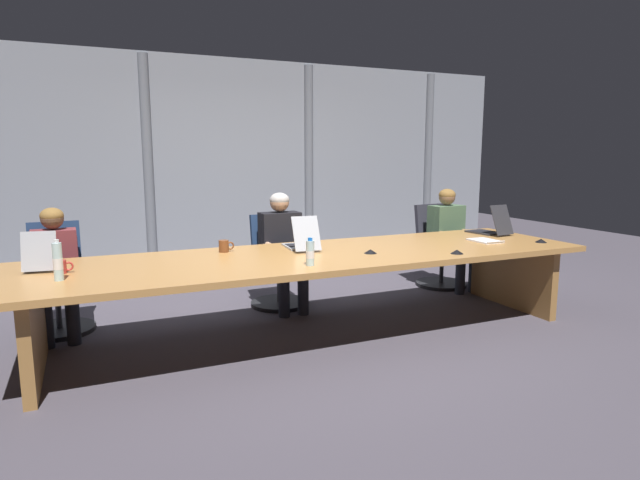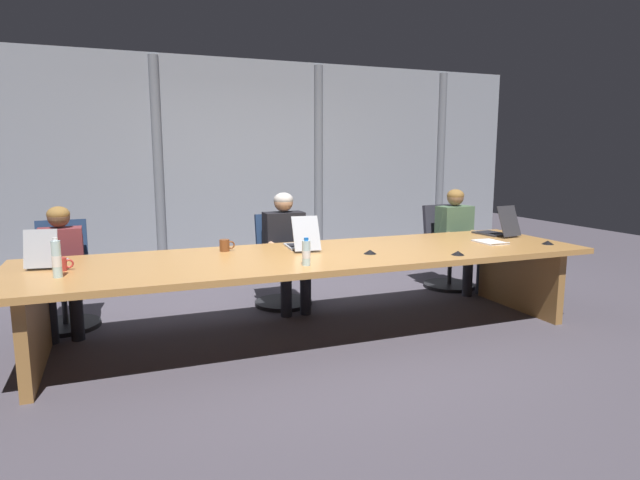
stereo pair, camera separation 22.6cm
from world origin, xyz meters
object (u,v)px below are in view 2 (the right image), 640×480
(person_left_mid, at_px, (286,243))
(conference_mic_middle, at_px, (370,252))
(office_chair_center, at_px, (447,257))
(water_bottle_primary, at_px, (57,259))
(conference_mic_left_side, at_px, (548,242))
(spiral_notepad, at_px, (490,242))
(office_chair_left_mid, at_px, (281,271))
(laptop_center, at_px, (497,230))
(conference_mic_right_side, at_px, (458,253))
(person_left_end, at_px, (61,262))
(laptop_left_end, at_px, (46,259))
(office_chair_left_end, at_px, (64,288))
(coffee_mug_far, at_px, (225,245))
(person_center, at_px, (459,233))
(coffee_mug_near, at_px, (62,264))
(water_bottle_secondary, at_px, (306,253))
(laptop_left_mid, at_px, (302,242))

(person_left_mid, distance_m, conference_mic_middle, 1.15)
(office_chair_center, distance_m, conference_mic_middle, 2.08)
(conference_mic_middle, bearing_deg, water_bottle_primary, -179.72)
(conference_mic_middle, bearing_deg, conference_mic_left_side, -5.47)
(office_chair_center, distance_m, spiral_notepad, 1.24)
(office_chair_left_mid, distance_m, spiral_notepad, 2.13)
(laptop_center, distance_m, person_left_mid, 2.22)
(conference_mic_right_side, bearing_deg, person_left_end, 156.45)
(office_chair_center, bearing_deg, person_left_end, -94.71)
(laptop_left_end, height_order, laptop_center, laptop_center)
(laptop_left_end, distance_m, water_bottle_primary, 0.47)
(office_chair_left_end, distance_m, coffee_mug_far, 1.57)
(laptop_center, height_order, coffee_mug_far, laptop_center)
(conference_mic_left_side, distance_m, spiral_notepad, 0.53)
(office_chair_center, relative_size, conference_mic_middle, 8.80)
(office_chair_left_end, height_order, conference_mic_right_side, office_chair_left_end)
(person_center, relative_size, coffee_mug_near, 9.16)
(laptop_left_end, bearing_deg, office_chair_center, -71.84)
(laptop_center, height_order, office_chair_left_end, laptop_center)
(office_chair_left_mid, xyz_separation_m, office_chair_center, (2.07, 0.00, 0.01))
(person_left_mid, height_order, conference_mic_left_side, person_left_mid)
(laptop_center, relative_size, conference_mic_right_side, 4.43)
(office_chair_center, bearing_deg, person_left_mid, -92.72)
(water_bottle_secondary, height_order, conference_mic_right_side, water_bottle_secondary)
(laptop_left_end, xyz_separation_m, person_center, (4.21, 0.64, -0.12))
(office_chair_center, bearing_deg, conference_mic_right_side, -39.16)
(laptop_left_end, height_order, office_chair_left_end, laptop_left_end)
(office_chair_left_mid, height_order, conference_mic_right_side, office_chair_left_mid)
(laptop_left_mid, bearing_deg, conference_mic_middle, -129.79)
(laptop_left_end, xyz_separation_m, office_chair_center, (4.17, 0.79, -0.43))
(person_left_mid, bearing_deg, conference_mic_right_side, 38.05)
(spiral_notepad, bearing_deg, coffee_mug_near, 177.76)
(laptop_center, bearing_deg, conference_mic_middle, 98.20)
(coffee_mug_far, bearing_deg, person_left_end, 160.19)
(coffee_mug_near, bearing_deg, office_chair_left_mid, 26.86)
(office_chair_left_end, height_order, office_chair_center, office_chair_center)
(water_bottle_primary, bearing_deg, office_chair_left_end, 94.04)
(person_center, bearing_deg, laptop_left_end, -85.65)
(office_chair_center, bearing_deg, laptop_center, -1.62)
(spiral_notepad, bearing_deg, person_left_end, 165.53)
(office_chair_left_mid, xyz_separation_m, coffee_mug_near, (-1.98, -1.00, 0.42))
(office_chair_center, bearing_deg, office_chair_left_end, -97.02)
(laptop_left_mid, height_order, person_center, person_center)
(laptop_left_end, height_order, person_center, person_center)
(person_left_mid, height_order, conference_mic_middle, person_left_mid)
(laptop_left_end, xyz_separation_m, laptop_left_mid, (2.07, 0.02, 0.00))
(water_bottle_primary, bearing_deg, laptop_left_end, 104.72)
(person_center, distance_m, coffee_mug_near, 4.17)
(person_left_mid, relative_size, conference_mic_left_side, 10.75)
(spiral_notepad, bearing_deg, water_bottle_secondary, -170.54)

